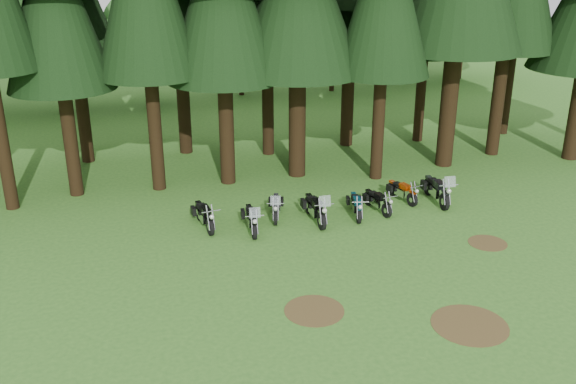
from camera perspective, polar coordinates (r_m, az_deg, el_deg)
The scene contains 17 objects.
ground at distance 21.93m, azimuth 8.11°, elevation -6.55°, with size 120.00×120.00×0.00m, color #326922.
decid_2 at distance 42.61m, azimuth -19.80°, elevation 13.14°, with size 6.72×6.53×8.40m.
decid_3 at distance 43.13m, azimuth -11.94°, elevation 13.40°, with size 6.12×5.95×7.65m.
decid_4 at distance 45.30m, azimuth -3.91°, elevation 13.99°, with size 5.93×5.76×7.41m.
decid_5 at distance 46.48m, azimuth 4.64°, elevation 16.46°, with size 8.45×8.21×10.56m.
decid_6 at distance 50.46m, azimuth 11.28°, elevation 15.35°, with size 7.06×6.86×8.82m.
dirt_patch_0 at distance 19.32m, azimuth 2.34°, elevation -10.48°, with size 1.80×1.80×0.01m, color #4C3D1E.
dirt_patch_1 at distance 24.39m, azimuth 17.32°, elevation -4.35°, with size 1.40×1.40×0.01m, color #4C3D1E.
dirt_patch_2 at distance 19.36m, azimuth 15.84°, elevation -11.29°, with size 2.20×2.20×0.01m, color #4C3D1E.
motorcycle_0 at distance 24.58m, azimuth -7.45°, elevation -2.14°, with size 0.41×2.20×0.89m.
motorcycle_1 at distance 24.11m, azimuth -3.27°, elevation -2.47°, with size 0.51×2.17×1.36m.
motorcycle_2 at distance 25.23m, azimuth -1.09°, elevation -1.36°, with size 0.83×2.05×1.30m.
motorcycle_3 at distance 24.88m, azimuth 2.44°, elevation -1.56°, with size 0.45×2.38×1.50m.
motorcycle_4 at distance 25.52m, azimuth 6.07°, elevation -1.24°, with size 0.60×2.00×0.83m.
motorcycle_5 at distance 26.07m, azimuth 7.95°, elevation -0.86°, with size 0.39×1.97×0.80m.
motorcycle_6 at distance 27.27m, azimuth 10.09°, elevation 0.02°, with size 0.52×1.94×0.80m.
motorcycle_7 at distance 27.37m, azimuth 13.07°, elevation 0.13°, with size 0.60×2.50×1.57m.
Camera 1 is at (-8.46, -17.46, 10.21)m, focal length 40.00 mm.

